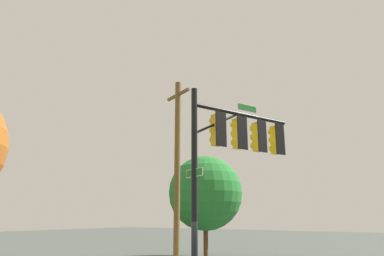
{
  "coord_description": "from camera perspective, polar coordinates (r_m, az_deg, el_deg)",
  "views": [
    {
      "loc": [
        -9.31,
        -6.15,
        2.65
      ],
      "look_at": [
        -0.4,
        -0.18,
        5.39
      ],
      "focal_mm": 32.55,
      "sensor_mm": 36.0,
      "label": 1
    }
  ],
  "objects": [
    {
      "name": "signal_pole_assembly",
      "position": [
        12.5,
        7.11,
        -3.23
      ],
      "size": [
        4.26,
        2.22,
        6.88
      ],
      "color": "black",
      "rests_on": "ground_plane"
    },
    {
      "name": "utility_pole",
      "position": [
        15.62,
        -2.44,
        -7.29
      ],
      "size": [
        0.79,
        1.71,
        8.83
      ],
      "color": "brown",
      "rests_on": "ground_plane"
    },
    {
      "name": "tree_mid",
      "position": [
        24.72,
        2.2,
        -10.58
      ],
      "size": [
        5.13,
        5.13,
        6.83
      ],
      "color": "brown",
      "rests_on": "ground_plane"
    }
  ]
}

